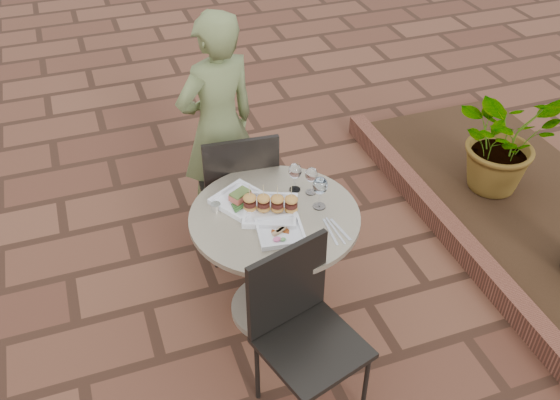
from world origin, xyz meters
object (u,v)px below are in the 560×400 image
object	(u,v)px
cafe_table	(275,249)
plate_tuna	(280,231)
chair_far	(239,185)
plate_sliders	(271,206)
plate_salmon	(240,199)
diner	(218,127)
chair_near	(300,321)

from	to	relation	value
cafe_table	plate_tuna	bearing A→B (deg)	-98.53
chair_far	plate_sliders	distance (m)	0.57
chair_far	plate_sliders	bearing A→B (deg)	97.30
plate_salmon	plate_sliders	size ratio (longest dim) A/B	0.94
chair_far	plate_salmon	bearing A→B (deg)	80.37
plate_salmon	diner	bearing A→B (deg)	83.85
plate_salmon	plate_tuna	world-z (taller)	plate_salmon
cafe_table	diner	bearing A→B (deg)	93.67
plate_sliders	chair_near	bearing A→B (deg)	-95.58
chair_near	plate_sliders	bearing A→B (deg)	67.78
chair_far	plate_salmon	size ratio (longest dim) A/B	2.75
chair_far	diner	xyz separation A→B (m)	(-0.02, 0.35, 0.21)
cafe_table	chair_near	distance (m)	0.58
cafe_table	diner	distance (m)	0.94
chair_far	plate_salmon	world-z (taller)	chair_far
plate_salmon	plate_sliders	distance (m)	0.19
plate_sliders	plate_tuna	size ratio (longest dim) A/B	1.39
cafe_table	chair_near	world-z (taller)	chair_near
chair_near	plate_sliders	world-z (taller)	chair_near
diner	plate_tuna	world-z (taller)	diner
cafe_table	plate_sliders	world-z (taller)	plate_sliders
diner	plate_salmon	distance (m)	0.75
plate_salmon	chair_far	bearing A→B (deg)	75.32
cafe_table	chair_far	bearing A→B (deg)	93.70
plate_sliders	plate_tuna	world-z (taller)	plate_sliders
cafe_table	plate_sliders	size ratio (longest dim) A/B	2.49
plate_sliders	plate_tuna	distance (m)	0.18
chair_far	plate_tuna	bearing A→B (deg)	96.10
chair_far	diner	distance (m)	0.41
cafe_table	diner	world-z (taller)	diner
cafe_table	chair_near	size ratio (longest dim) A/B	0.97
chair_far	chair_near	bearing A→B (deg)	93.14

